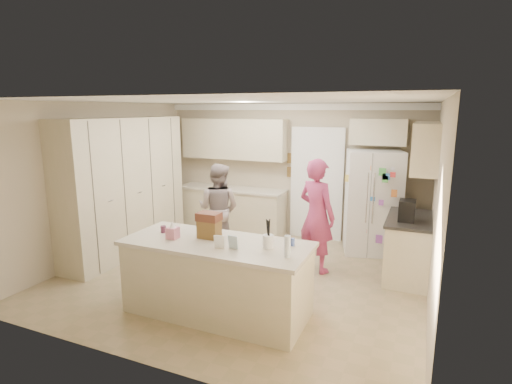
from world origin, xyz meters
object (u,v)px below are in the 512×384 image
at_px(refrigerator, 373,202).
at_px(tissue_box, 173,233).
at_px(island_base, 217,279).
at_px(dollhouse_body, 209,229).
at_px(teen_girl, 317,216).
at_px(coffee_maker, 407,211).
at_px(teen_boy, 218,209).
at_px(utensil_crock, 268,241).

distance_m(refrigerator, tissue_box, 3.68).
relative_size(island_base, tissue_box, 15.71).
height_order(dollhouse_body, teen_girl, teen_girl).
relative_size(refrigerator, tissue_box, 12.86).
xyz_separation_m(island_base, tissue_box, (-0.55, -0.10, 0.56)).
distance_m(coffee_maker, island_base, 2.87).
bearing_deg(dollhouse_body, teen_boy, 115.34).
bearing_deg(utensil_crock, tissue_box, -172.87).
xyz_separation_m(utensil_crock, teen_boy, (-1.65, 1.84, -0.21)).
bearing_deg(utensil_crock, island_base, -175.60).
xyz_separation_m(coffee_maker, island_base, (-2.05, -1.90, -0.63)).
relative_size(refrigerator, teen_girl, 1.02).
bearing_deg(refrigerator, coffee_maker, -75.90).
bearing_deg(teen_girl, coffee_maker, -151.13).
bearing_deg(island_base, teen_boy, 117.83).
bearing_deg(tissue_box, dollhouse_body, 26.57).
distance_m(utensil_crock, tissue_box, 1.21).
height_order(coffee_maker, utensil_crock, coffee_maker).
distance_m(utensil_crock, teen_boy, 2.48).
bearing_deg(tissue_box, teen_boy, 102.69).
xyz_separation_m(dollhouse_body, teen_girl, (0.91, 1.70, -0.15)).
xyz_separation_m(island_base, dollhouse_body, (-0.15, 0.10, 0.60)).
height_order(dollhouse_body, teen_boy, teen_boy).
xyz_separation_m(refrigerator, coffee_maker, (0.60, -1.08, 0.17)).
height_order(refrigerator, teen_girl, refrigerator).
relative_size(tissue_box, teen_girl, 0.08).
bearing_deg(coffee_maker, dollhouse_body, -140.71).
relative_size(coffee_maker, island_base, 0.14).
distance_m(teen_boy, teen_girl, 1.77).
bearing_deg(coffee_maker, utensil_crock, -127.12).
height_order(coffee_maker, tissue_box, coffee_maker).
distance_m(coffee_maker, dollhouse_body, 2.84).
distance_m(coffee_maker, tissue_box, 3.28).
bearing_deg(coffee_maker, tissue_box, -142.43).
bearing_deg(teen_boy, teen_girl, 174.63).
xyz_separation_m(tissue_box, dollhouse_body, (0.40, 0.20, 0.04)).
distance_m(island_base, dollhouse_body, 0.62).
relative_size(tissue_box, dollhouse_body, 0.54).
relative_size(refrigerator, utensil_crock, 12.00).
relative_size(utensil_crock, dollhouse_body, 0.58).
relative_size(tissue_box, teen_boy, 0.09).
bearing_deg(refrigerator, tissue_box, -137.88).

